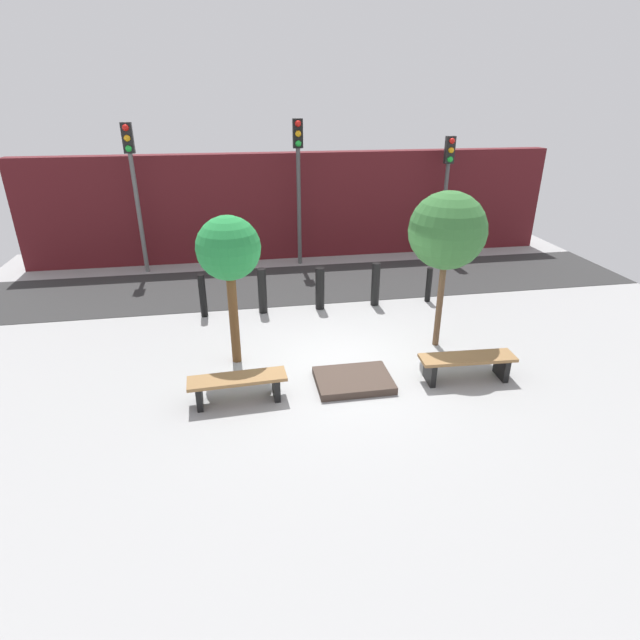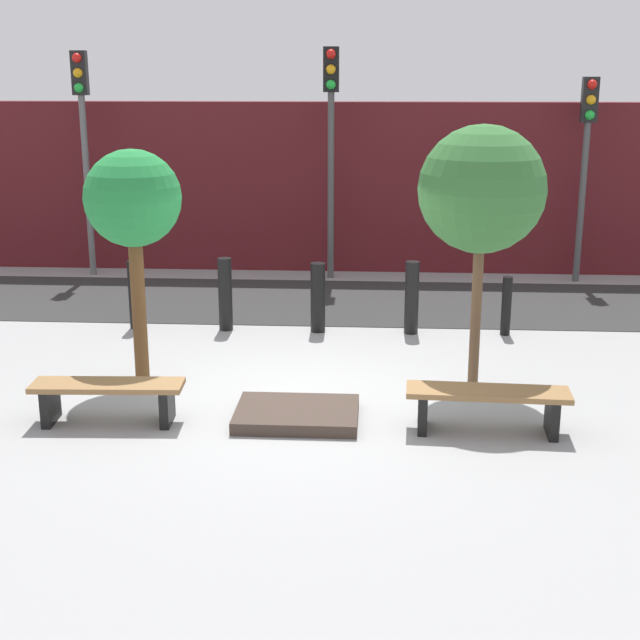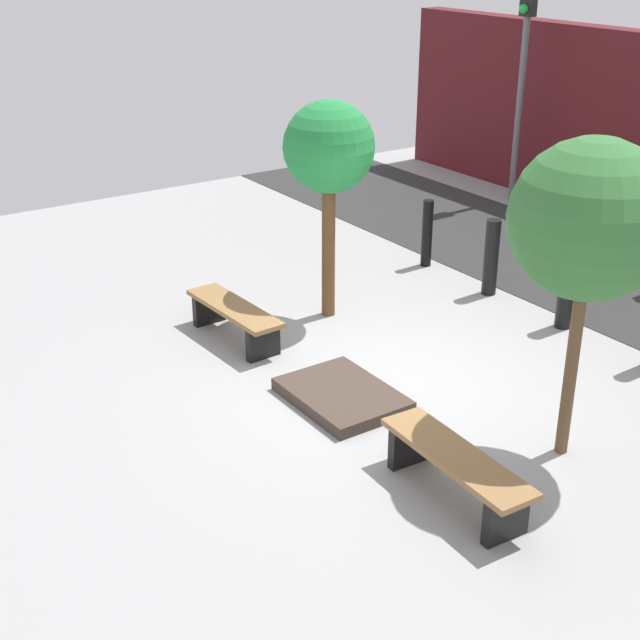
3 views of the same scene
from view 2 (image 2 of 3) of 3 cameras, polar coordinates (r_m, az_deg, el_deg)
ground_plane at (r=10.56m, az=-1.17°, el=-5.10°), size 18.00×18.00×0.00m
road_strip at (r=15.02m, az=0.31°, el=1.20°), size 18.00×3.08×0.01m
building_facade at (r=17.34m, az=0.84°, el=8.50°), size 16.20×0.50×3.21m
bench_left at (r=10.04m, az=-13.42°, el=-4.65°), size 1.67×0.52×0.46m
bench_right at (r=9.68m, az=10.67°, el=-5.17°), size 1.75×0.54×0.48m
planter_bed at (r=9.93m, az=-1.48°, el=-6.05°), size 1.35×1.00×0.14m
tree_behind_left_bench at (r=10.92m, az=-11.89°, el=7.39°), size 1.16×1.16×2.87m
tree_behind_right_bench at (r=10.58m, az=10.32°, el=8.16°), size 1.49×1.49×3.17m
bollard_far_left at (r=13.62m, az=-11.82°, el=1.59°), size 0.16×0.16×1.04m
bollard_left at (r=13.31m, az=-6.08°, el=1.65°), size 0.21×0.21×1.10m
bollard_center at (r=13.16m, az=-0.14°, el=1.45°), size 0.22×0.22×1.04m
bollard_right at (r=13.14m, az=5.89°, el=1.44°), size 0.21×0.21×1.08m
bollard_far_right at (r=13.29m, az=11.84°, el=0.88°), size 0.14×0.14×0.87m
traffic_light_west at (r=17.25m, az=-14.93°, el=12.01°), size 0.28×0.27×4.11m
traffic_light_mid_west at (r=16.40m, az=0.71°, el=12.49°), size 0.28×0.27×4.17m
traffic_light_mid_east at (r=16.81m, az=16.69°, el=10.82°), size 0.28×0.27×3.66m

